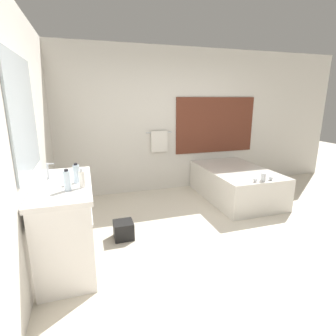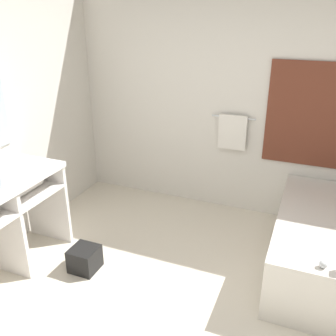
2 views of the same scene
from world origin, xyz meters
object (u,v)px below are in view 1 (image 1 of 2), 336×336
object	(u,v)px
bathtub	(235,182)
water_bottle_2	(67,181)
water_bottle_1	(76,174)
waste_bin	(124,230)
soap_dispenser	(82,179)

from	to	relation	value
bathtub	water_bottle_2	bearing A→B (deg)	-152.92
water_bottle_1	waste_bin	world-z (taller)	water_bottle_1
bathtub	water_bottle_2	world-z (taller)	water_bottle_2
water_bottle_2	waste_bin	world-z (taller)	water_bottle_2
bathtub	water_bottle_1	size ratio (longest dim) A/B	8.15
waste_bin	water_bottle_2	bearing A→B (deg)	-135.91
water_bottle_1	soap_dispenser	size ratio (longest dim) A/B	1.09
water_bottle_2	soap_dispenser	xyz separation A→B (m)	(0.13, 0.05, -0.01)
bathtub	water_bottle_2	size ratio (longest dim) A/B	8.12
water_bottle_2	bathtub	bearing A→B (deg)	27.08
water_bottle_1	waste_bin	xyz separation A→B (m)	(0.50, 0.33, -0.90)
bathtub	waste_bin	bearing A→B (deg)	-158.75
water_bottle_2	water_bottle_1	bearing A→B (deg)	70.71
waste_bin	soap_dispenser	bearing A→B (deg)	-131.33
bathtub	waste_bin	world-z (taller)	bathtub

